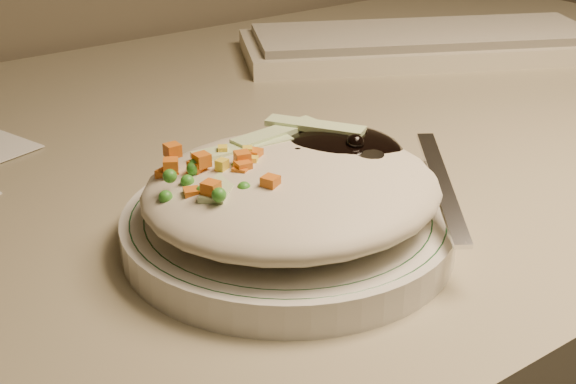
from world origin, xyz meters
TOP-DOWN VIEW (x-y plane):
  - desk at (0.00, 1.38)m, footprint 1.40×0.70m
  - plate at (-0.07, 1.20)m, footprint 0.21×0.21m
  - plate_rim at (-0.07, 1.20)m, footprint 0.20×0.20m
  - meal at (-0.07, 1.20)m, footprint 0.21×0.19m
  - keyboard at (0.32, 1.47)m, footprint 0.43×0.32m

SIDE VIEW (x-z plane):
  - desk at x=0.00m, z-range 0.17..0.91m
  - plate at x=-0.07m, z-range 0.74..0.76m
  - keyboard at x=0.32m, z-range 0.74..0.77m
  - plate_rim at x=-0.07m, z-range 0.76..0.76m
  - meal at x=-0.07m, z-range 0.76..0.81m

